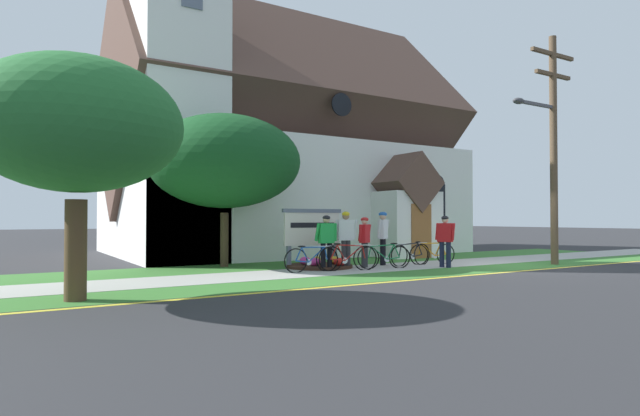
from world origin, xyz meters
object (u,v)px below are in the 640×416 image
(bicycle_green, at_px, (411,254))
(church_sign, at_px, (312,229))
(roadside_conifer, at_px, (414,151))
(yard_deciduous_tree, at_px, (225,162))
(bicycle_black, at_px, (384,257))
(bicycle_yellow, at_px, (433,253))
(bicycle_orange, at_px, (311,259))
(cyclist_in_orange_jersey, at_px, (326,238))
(cyclist_in_green_jersey, at_px, (383,234))
(cyclist_in_blue_jersey, at_px, (445,237))
(bicycle_silver, at_px, (348,258))
(cyclist_in_white_jersey, at_px, (365,239))
(utility_pole, at_px, (551,137))
(cyclist_in_red_jersey, at_px, (346,235))
(verge_sapling, at_px, (77,126))

(bicycle_green, bearing_deg, church_sign, 155.22)
(church_sign, xyz_separation_m, roadside_conifer, (8.99, 5.17, 3.69))
(bicycle_green, xyz_separation_m, yard_deciduous_tree, (-5.33, 2.81, 2.97))
(bicycle_black, bearing_deg, bicycle_yellow, 7.56)
(church_sign, xyz_separation_m, bicycle_orange, (-0.86, -1.39, -0.84))
(church_sign, bearing_deg, cyclist_in_orange_jersey, -101.65)
(cyclist_in_green_jersey, xyz_separation_m, yard_deciduous_tree, (-4.61, 2.25, 2.31))
(bicycle_green, distance_m, yard_deciduous_tree, 6.72)
(cyclist_in_blue_jersey, xyz_separation_m, roadside_conifer, (5.59, 7.59, 3.95))
(bicycle_black, bearing_deg, church_sign, 133.75)
(bicycle_silver, bearing_deg, cyclist_in_green_jersey, 23.50)
(bicycle_green, distance_m, cyclist_in_green_jersey, 1.13)
(cyclist_in_orange_jersey, height_order, roadside_conifer, roadside_conifer)
(cyclist_in_white_jersey, height_order, utility_pole, utility_pole)
(cyclist_in_white_jersey, distance_m, utility_pole, 7.25)
(church_sign, relative_size, cyclist_in_red_jersey, 1.19)
(bicycle_yellow, distance_m, yard_deciduous_tree, 7.50)
(bicycle_green, xyz_separation_m, bicycle_yellow, (0.96, 0.00, -0.01))
(bicycle_silver, xyz_separation_m, cyclist_in_white_jersey, (1.00, 0.53, 0.52))
(church_sign, distance_m, bicycle_green, 3.34)
(church_sign, bearing_deg, yard_deciduous_tree, 148.62)
(cyclist_in_blue_jersey, bearing_deg, bicycle_orange, 166.36)
(bicycle_orange, height_order, cyclist_in_red_jersey, cyclist_in_red_jersey)
(utility_pole, xyz_separation_m, yard_deciduous_tree, (-9.58, 5.01, -0.91))
(bicycle_silver, distance_m, bicycle_orange, 1.11)
(bicycle_orange, bearing_deg, roadside_conifer, 33.68)
(bicycle_black, distance_m, cyclist_in_white_jersey, 0.83)
(church_sign, height_order, cyclist_in_blue_jersey, church_sign)
(bicycle_orange, distance_m, cyclist_in_orange_jersey, 0.84)
(roadside_conifer, distance_m, verge_sapling, 18.44)
(bicycle_black, distance_m, utility_pole, 7.08)
(bicycle_silver, height_order, cyclist_in_red_jersey, cyclist_in_red_jersey)
(cyclist_in_blue_jersey, bearing_deg, bicycle_green, 113.04)
(church_sign, relative_size, bicycle_silver, 1.17)
(utility_pole, height_order, verge_sapling, utility_pole)
(bicycle_black, height_order, bicycle_green, bicycle_green)
(roadside_conifer, bearing_deg, cyclist_in_red_jersey, -143.42)
(bicycle_black, distance_m, yard_deciduous_tree, 5.86)
(bicycle_yellow, relative_size, utility_pole, 0.22)
(cyclist_in_blue_jersey, xyz_separation_m, cyclist_in_green_jersey, (-1.17, 1.63, 0.10))
(cyclist_in_blue_jersey, bearing_deg, verge_sapling, -174.20)
(cyclist_in_blue_jersey, height_order, roadside_conifer, roadside_conifer)
(bicycle_silver, height_order, bicycle_yellow, bicycle_silver)
(bicycle_yellow, bearing_deg, bicycle_silver, -175.11)
(cyclist_in_blue_jersey, xyz_separation_m, verge_sapling, (-10.60, -1.08, 2.31))
(cyclist_in_white_jersey, xyz_separation_m, roadside_conifer, (7.76, 6.30, 3.99))
(bicycle_green, xyz_separation_m, utility_pole, (4.25, -2.20, 3.88))
(bicycle_orange, height_order, cyclist_in_blue_jersey, cyclist_in_blue_jersey)
(church_sign, distance_m, utility_pole, 8.58)
(roadside_conifer, bearing_deg, church_sign, -150.11)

